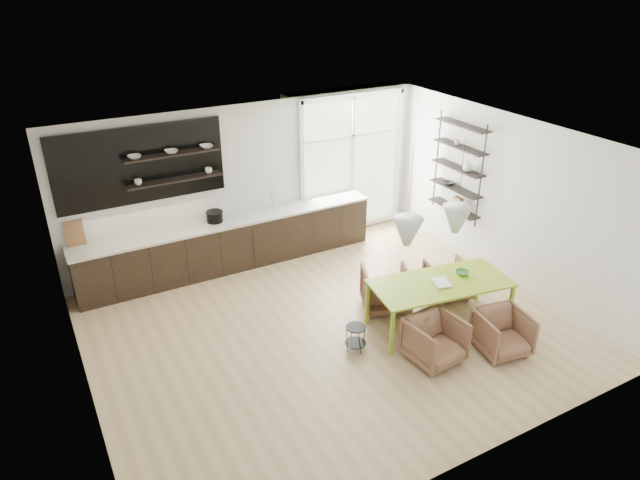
{
  "coord_description": "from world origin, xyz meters",
  "views": [
    {
      "loc": [
        -3.68,
        -6.32,
        5.11
      ],
      "look_at": [
        0.13,
        0.6,
        1.24
      ],
      "focal_mm": 32.0,
      "sensor_mm": 36.0,
      "label": 1
    }
  ],
  "objects_px": {
    "dining_table": "(440,285)",
    "armchair_front_left": "(435,340)",
    "armchair_back_right": "(447,279)",
    "wire_stool": "(356,335)",
    "armchair_front_right": "(502,333)",
    "armchair_back_left": "(386,289)"
  },
  "relations": [
    {
      "from": "dining_table",
      "to": "armchair_front_left",
      "type": "distance_m",
      "value": 0.97
    },
    {
      "from": "dining_table",
      "to": "armchair_back_right",
      "type": "relative_size",
      "value": 3.29
    },
    {
      "from": "dining_table",
      "to": "wire_stool",
      "type": "height_order",
      "value": "dining_table"
    },
    {
      "from": "armchair_front_right",
      "to": "wire_stool",
      "type": "distance_m",
      "value": 2.11
    },
    {
      "from": "armchair_back_left",
      "to": "armchair_front_right",
      "type": "bearing_deg",
      "value": 136.42
    },
    {
      "from": "armchair_back_right",
      "to": "armchair_front_right",
      "type": "bearing_deg",
      "value": 91.15
    },
    {
      "from": "armchair_front_left",
      "to": "wire_stool",
      "type": "bearing_deg",
      "value": 132.96
    },
    {
      "from": "armchair_back_left",
      "to": "wire_stool",
      "type": "xyz_separation_m",
      "value": [
        -1.03,
        -0.73,
        -0.09
      ]
    },
    {
      "from": "armchair_back_right",
      "to": "wire_stool",
      "type": "relative_size",
      "value": 1.72
    },
    {
      "from": "armchair_front_left",
      "to": "armchair_front_right",
      "type": "xyz_separation_m",
      "value": [
        0.98,
        -0.31,
        -0.01
      ]
    },
    {
      "from": "armchair_front_left",
      "to": "wire_stool",
      "type": "relative_size",
      "value": 1.85
    },
    {
      "from": "armchair_back_right",
      "to": "armchair_front_left",
      "type": "xyz_separation_m",
      "value": [
        -1.31,
        -1.27,
        0.02
      ]
    },
    {
      "from": "armchair_back_right",
      "to": "armchair_front_left",
      "type": "relative_size",
      "value": 0.93
    },
    {
      "from": "wire_stool",
      "to": "armchair_back_left",
      "type": "bearing_deg",
      "value": 35.26
    },
    {
      "from": "armchair_back_left",
      "to": "armchair_front_left",
      "type": "relative_size",
      "value": 1.03
    },
    {
      "from": "armchair_front_right",
      "to": "wire_stool",
      "type": "relative_size",
      "value": 1.79
    },
    {
      "from": "armchair_front_left",
      "to": "wire_stool",
      "type": "xyz_separation_m",
      "value": [
        -0.84,
        0.74,
        -0.08
      ]
    },
    {
      "from": "armchair_front_right",
      "to": "wire_stool",
      "type": "height_order",
      "value": "armchair_front_right"
    },
    {
      "from": "armchair_back_right",
      "to": "armchair_front_right",
      "type": "relative_size",
      "value": 0.96
    },
    {
      "from": "dining_table",
      "to": "armchair_front_right",
      "type": "xyz_separation_m",
      "value": [
        0.38,
        -0.98,
        -0.4
      ]
    },
    {
      "from": "dining_table",
      "to": "wire_stool",
      "type": "distance_m",
      "value": 1.52
    },
    {
      "from": "wire_stool",
      "to": "armchair_back_right",
      "type": "bearing_deg",
      "value": 13.86
    }
  ]
}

